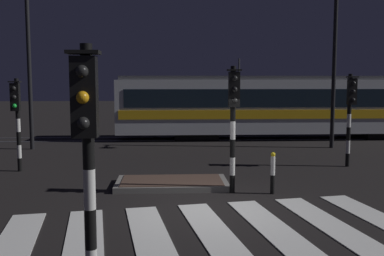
{
  "coord_description": "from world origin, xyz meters",
  "views": [
    {
      "loc": [
        -0.89,
        -9.97,
        2.93
      ],
      "look_at": [
        -0.08,
        4.69,
        1.4
      ],
      "focal_mm": 41.13,
      "sensor_mm": 36.0,
      "label": 1
    }
  ],
  "objects_px": {
    "traffic_light_median_centre": "(233,110)",
    "bollard_island_edge": "(273,173)",
    "street_lamp_trackside_right": "(337,47)",
    "traffic_light_corner_far_right": "(350,106)",
    "traffic_light_kerb_mid_left": "(87,145)",
    "traffic_light_corner_far_left": "(17,111)",
    "tram": "(290,105)",
    "street_lamp_trackside_left": "(26,33)"
  },
  "relations": [
    {
      "from": "traffic_light_corner_far_right",
      "to": "street_lamp_trackside_left",
      "type": "height_order",
      "value": "street_lamp_trackside_left"
    },
    {
      "from": "traffic_light_corner_far_right",
      "to": "traffic_light_kerb_mid_left",
      "type": "bearing_deg",
      "value": -126.45
    },
    {
      "from": "street_lamp_trackside_left",
      "to": "tram",
      "type": "bearing_deg",
      "value": 15.22
    },
    {
      "from": "traffic_light_corner_far_right",
      "to": "street_lamp_trackside_right",
      "type": "height_order",
      "value": "street_lamp_trackside_right"
    },
    {
      "from": "tram",
      "to": "bollard_island_edge",
      "type": "distance_m",
      "value": 12.03
    },
    {
      "from": "traffic_light_corner_far_left",
      "to": "bollard_island_edge",
      "type": "relative_size",
      "value": 2.75
    },
    {
      "from": "traffic_light_corner_far_right",
      "to": "street_lamp_trackside_right",
      "type": "xyz_separation_m",
      "value": [
        1.09,
        4.21,
        2.33
      ]
    },
    {
      "from": "traffic_light_median_centre",
      "to": "bollard_island_edge",
      "type": "bearing_deg",
      "value": -3.91
    },
    {
      "from": "traffic_light_corner_far_left",
      "to": "tram",
      "type": "xyz_separation_m",
      "value": [
        11.26,
        8.11,
        -0.26
      ]
    },
    {
      "from": "street_lamp_trackside_right",
      "to": "bollard_island_edge",
      "type": "relative_size",
      "value": 6.31
    },
    {
      "from": "traffic_light_corner_far_right",
      "to": "traffic_light_median_centre",
      "type": "bearing_deg",
      "value": -142.95
    },
    {
      "from": "traffic_light_kerb_mid_left",
      "to": "traffic_light_corner_far_left",
      "type": "relative_size",
      "value": 1.1
    },
    {
      "from": "tram",
      "to": "street_lamp_trackside_left",
      "type": "bearing_deg",
      "value": -164.78
    },
    {
      "from": "street_lamp_trackside_left",
      "to": "bollard_island_edge",
      "type": "xyz_separation_m",
      "value": [
        8.71,
        -8.05,
        -4.43
      ]
    },
    {
      "from": "traffic_light_corner_far_left",
      "to": "tram",
      "type": "height_order",
      "value": "tram"
    },
    {
      "from": "traffic_light_kerb_mid_left",
      "to": "street_lamp_trackside_right",
      "type": "relative_size",
      "value": 0.48
    },
    {
      "from": "street_lamp_trackside_left",
      "to": "bollard_island_edge",
      "type": "distance_m",
      "value": 12.67
    },
    {
      "from": "traffic_light_corner_far_left",
      "to": "bollard_island_edge",
      "type": "height_order",
      "value": "traffic_light_corner_far_left"
    },
    {
      "from": "street_lamp_trackside_right",
      "to": "tram",
      "type": "bearing_deg",
      "value": 104.99
    },
    {
      "from": "traffic_light_kerb_mid_left",
      "to": "traffic_light_corner_far_right",
      "type": "xyz_separation_m",
      "value": [
        7.18,
        9.72,
        -0.1
      ]
    },
    {
      "from": "traffic_light_corner_far_right",
      "to": "bollard_island_edge",
      "type": "bearing_deg",
      "value": -135.02
    },
    {
      "from": "tram",
      "to": "traffic_light_kerb_mid_left",
      "type": "bearing_deg",
      "value": -112.46
    },
    {
      "from": "traffic_light_median_centre",
      "to": "street_lamp_trackside_right",
      "type": "xyz_separation_m",
      "value": [
        5.65,
        7.65,
        2.25
      ]
    },
    {
      "from": "street_lamp_trackside_left",
      "to": "tram",
      "type": "relative_size",
      "value": 0.44
    },
    {
      "from": "traffic_light_corner_far_right",
      "to": "street_lamp_trackside_left",
      "type": "xyz_separation_m",
      "value": [
        -12.23,
        4.54,
        2.87
      ]
    },
    {
      "from": "traffic_light_corner_far_left",
      "to": "street_lamp_trackside_right",
      "type": "distance_m",
      "value": 13.25
    },
    {
      "from": "traffic_light_median_centre",
      "to": "tram",
      "type": "xyz_separation_m",
      "value": [
        4.66,
        11.34,
        -0.46
      ]
    },
    {
      "from": "traffic_light_median_centre",
      "to": "tram",
      "type": "distance_m",
      "value": 12.27
    },
    {
      "from": "traffic_light_corner_far_left",
      "to": "street_lamp_trackside_left",
      "type": "distance_m",
      "value": 5.71
    },
    {
      "from": "street_lamp_trackside_left",
      "to": "bollard_island_edge",
      "type": "bearing_deg",
      "value": -42.75
    },
    {
      "from": "street_lamp_trackside_right",
      "to": "bollard_island_edge",
      "type": "bearing_deg",
      "value": -120.82
    },
    {
      "from": "tram",
      "to": "bollard_island_edge",
      "type": "relative_size",
      "value": 16.26
    },
    {
      "from": "traffic_light_kerb_mid_left",
      "to": "street_lamp_trackside_left",
      "type": "relative_size",
      "value": 0.42
    },
    {
      "from": "street_lamp_trackside_right",
      "to": "traffic_light_corner_far_right",
      "type": "bearing_deg",
      "value": -104.53
    },
    {
      "from": "traffic_light_median_centre",
      "to": "bollard_island_edge",
      "type": "relative_size",
      "value": 3.02
    },
    {
      "from": "traffic_light_corner_far_right",
      "to": "traffic_light_median_centre",
      "type": "xyz_separation_m",
      "value": [
        -4.56,
        -3.44,
        0.09
      ]
    },
    {
      "from": "street_lamp_trackside_right",
      "to": "street_lamp_trackside_left",
      "type": "xyz_separation_m",
      "value": [
        -13.32,
        0.33,
        0.53
      ]
    },
    {
      "from": "traffic_light_corner_far_left",
      "to": "tram",
      "type": "distance_m",
      "value": 13.88
    },
    {
      "from": "street_lamp_trackside_right",
      "to": "street_lamp_trackside_left",
      "type": "distance_m",
      "value": 13.34
    },
    {
      "from": "traffic_light_median_centre",
      "to": "traffic_light_corner_far_right",
      "type": "bearing_deg",
      "value": 37.05
    },
    {
      "from": "traffic_light_corner_far_left",
      "to": "traffic_light_median_centre",
      "type": "distance_m",
      "value": 7.35
    },
    {
      "from": "tram",
      "to": "bollard_island_edge",
      "type": "bearing_deg",
      "value": -107.6
    }
  ]
}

